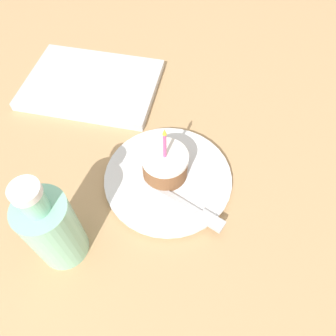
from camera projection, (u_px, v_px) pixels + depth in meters
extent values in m
cube|color=tan|center=(179.00, 195.00, 0.64)|extent=(2.40, 2.40, 0.04)
cylinder|color=silver|center=(168.00, 179.00, 0.62)|extent=(0.23, 0.23, 0.02)
cylinder|color=silver|center=(168.00, 178.00, 0.62)|extent=(0.24, 0.24, 0.01)
cylinder|color=brown|center=(165.00, 166.00, 0.60)|extent=(0.08, 0.08, 0.05)
cylinder|color=silver|center=(165.00, 157.00, 0.58)|extent=(0.08, 0.08, 0.01)
cylinder|color=#E04C8C|center=(165.00, 146.00, 0.55)|extent=(0.01, 0.01, 0.06)
cone|color=yellow|center=(165.00, 132.00, 0.52)|extent=(0.01, 0.01, 0.01)
cube|color=#B2B2B7|center=(173.00, 197.00, 0.59)|extent=(0.11, 0.06, 0.00)
cube|color=#B2B2B7|center=(212.00, 221.00, 0.56)|extent=(0.05, 0.04, 0.00)
cylinder|color=#8CD1B2|center=(54.00, 230.00, 0.50)|extent=(0.08, 0.08, 0.15)
cylinder|color=#8CD1B2|center=(32.00, 201.00, 0.42)|extent=(0.04, 0.04, 0.04)
cylinder|color=white|center=(25.00, 191.00, 0.40)|extent=(0.04, 0.04, 0.01)
cube|color=silver|center=(92.00, 84.00, 0.77)|extent=(0.30, 0.22, 0.02)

